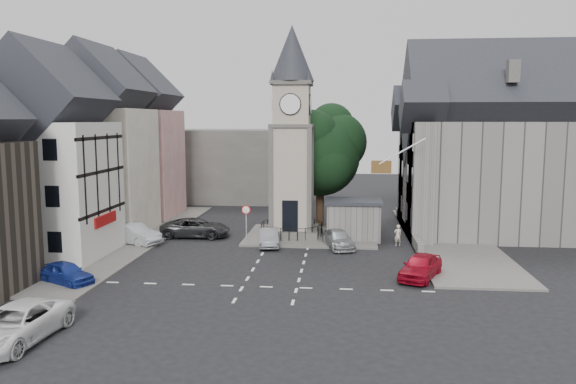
# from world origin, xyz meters

# --- Properties ---
(ground) EXTENTS (120.00, 120.00, 0.00)m
(ground) POSITION_xyz_m (0.00, 0.00, 0.00)
(ground) COLOR black
(ground) RESTS_ON ground
(pavement_west) EXTENTS (6.00, 30.00, 0.14)m
(pavement_west) POSITION_xyz_m (-12.50, 6.00, 0.07)
(pavement_west) COLOR #595651
(pavement_west) RESTS_ON ground
(pavement_east) EXTENTS (6.00, 26.00, 0.14)m
(pavement_east) POSITION_xyz_m (12.00, 8.00, 0.07)
(pavement_east) COLOR #595651
(pavement_east) RESTS_ON ground
(central_island) EXTENTS (10.00, 8.00, 0.16)m
(central_island) POSITION_xyz_m (1.50, 8.00, 0.08)
(central_island) COLOR #595651
(central_island) RESTS_ON ground
(road_markings) EXTENTS (20.00, 8.00, 0.01)m
(road_markings) POSITION_xyz_m (0.00, -5.50, 0.01)
(road_markings) COLOR silver
(road_markings) RESTS_ON ground
(clock_tower) EXTENTS (4.86, 4.86, 16.25)m
(clock_tower) POSITION_xyz_m (0.00, 7.99, 8.12)
(clock_tower) COLOR #4C4944
(clock_tower) RESTS_ON ground
(stone_shelter) EXTENTS (4.30, 3.30, 3.08)m
(stone_shelter) POSITION_xyz_m (4.80, 7.50, 1.55)
(stone_shelter) COLOR #65615D
(stone_shelter) RESTS_ON ground
(town_tree) EXTENTS (7.20, 7.20, 10.80)m
(town_tree) POSITION_xyz_m (2.00, 13.00, 6.97)
(town_tree) COLOR black
(town_tree) RESTS_ON ground
(warning_sign_post) EXTENTS (0.70, 0.19, 2.85)m
(warning_sign_post) POSITION_xyz_m (-3.20, 5.43, 2.03)
(warning_sign_post) COLOR black
(warning_sign_post) RESTS_ON ground
(terrace_pink) EXTENTS (8.10, 7.60, 12.80)m
(terrace_pink) POSITION_xyz_m (-15.50, 16.00, 6.58)
(terrace_pink) COLOR tan
(terrace_pink) RESTS_ON ground
(terrace_cream) EXTENTS (8.10, 7.60, 12.80)m
(terrace_cream) POSITION_xyz_m (-15.50, 8.00, 6.58)
(terrace_cream) COLOR beige
(terrace_cream) RESTS_ON ground
(terrace_tudor) EXTENTS (8.10, 7.60, 12.00)m
(terrace_tudor) POSITION_xyz_m (-15.50, 0.00, 6.19)
(terrace_tudor) COLOR silver
(terrace_tudor) RESTS_ON ground
(backdrop_west) EXTENTS (20.00, 10.00, 8.00)m
(backdrop_west) POSITION_xyz_m (-12.00, 28.00, 4.00)
(backdrop_west) COLOR #4C4944
(backdrop_west) RESTS_ON ground
(east_building) EXTENTS (14.40, 11.40, 12.60)m
(east_building) POSITION_xyz_m (15.59, 11.00, 6.26)
(east_building) COLOR #65615D
(east_building) RESTS_ON ground
(east_boundary_wall) EXTENTS (0.40, 16.00, 0.90)m
(east_boundary_wall) POSITION_xyz_m (9.20, 10.00, 0.45)
(east_boundary_wall) COLOR #65615D
(east_boundary_wall) RESTS_ON ground
(flagpole) EXTENTS (3.68, 0.10, 2.74)m
(flagpole) POSITION_xyz_m (8.00, 4.00, 7.00)
(flagpole) COLOR white
(flagpole) RESTS_ON ground
(car_west_blue) EXTENTS (3.99, 3.07, 1.27)m
(car_west_blue) POSITION_xyz_m (-11.50, -6.00, 0.63)
(car_west_blue) COLOR navy
(car_west_blue) RESTS_ON ground
(car_west_silver) EXTENTS (4.96, 3.52, 1.55)m
(car_west_silver) POSITION_xyz_m (-11.50, 4.17, 0.78)
(car_west_silver) COLOR #ADB1B5
(car_west_silver) RESTS_ON ground
(car_west_grey) EXTENTS (5.42, 2.61, 1.49)m
(car_west_grey) POSITION_xyz_m (-7.50, 7.04, 0.74)
(car_west_grey) COLOR #2B2B2D
(car_west_grey) RESTS_ON ground
(car_island_silver) EXTENTS (1.98, 4.07, 1.28)m
(car_island_silver) POSITION_xyz_m (-1.40, 4.50, 0.64)
(car_island_silver) COLOR gray
(car_island_silver) RESTS_ON ground
(car_island_east) EXTENTS (2.78, 4.55, 1.23)m
(car_island_east) POSITION_xyz_m (3.68, 4.50, 0.62)
(car_island_east) COLOR #9CA0A4
(car_island_east) RESTS_ON ground
(car_east_red) EXTENTS (3.31, 4.59, 1.45)m
(car_east_red) POSITION_xyz_m (8.50, -3.00, 0.73)
(car_east_red) COLOR #9E081B
(car_east_red) RESTS_ON ground
(van_sw_white) EXTENTS (2.95, 5.70, 1.54)m
(van_sw_white) POSITION_xyz_m (-9.50, -14.17, 0.77)
(van_sw_white) COLOR white
(van_sw_white) RESTS_ON ground
(pedestrian) EXTENTS (0.66, 0.54, 1.57)m
(pedestrian) POSITION_xyz_m (8.00, 5.49, 0.78)
(pedestrian) COLOR beige
(pedestrian) RESTS_ON ground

